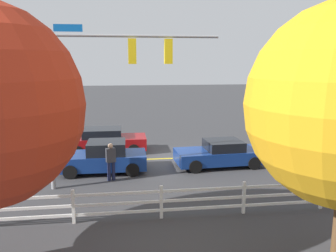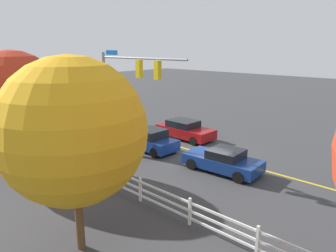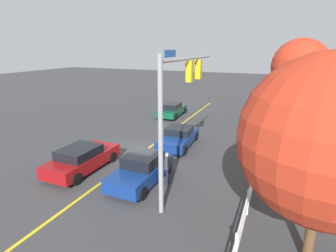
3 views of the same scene
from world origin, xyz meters
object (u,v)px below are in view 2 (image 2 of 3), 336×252
(car_0, at_px, (185,130))
(tree_1, at_px, (14,98))
(pedestrian, at_px, (139,142))
(car_2, at_px, (149,140))
(tree_0, at_px, (73,131))
(car_3, at_px, (223,161))

(car_0, xyz_separation_m, tree_1, (2.49, 11.34, 3.49))
(pedestrian, bearing_deg, car_2, 177.68)
(car_2, xyz_separation_m, pedestrian, (-0.38, 1.30, 0.23))
(car_2, height_order, tree_0, tree_0)
(car_3, height_order, pedestrian, pedestrian)
(car_3, relative_size, tree_0, 0.67)
(car_3, distance_m, tree_1, 11.89)
(car_3, height_order, tree_0, tree_0)
(pedestrian, bearing_deg, tree_0, 17.17)
(car_0, bearing_deg, car_2, -88.47)
(tree_0, bearing_deg, tree_1, -10.51)
(car_2, height_order, car_3, car_2)
(pedestrian, height_order, tree_1, tree_1)
(car_0, bearing_deg, tree_0, -63.86)
(car_0, distance_m, car_2, 3.79)
(car_2, distance_m, pedestrian, 1.37)
(car_2, xyz_separation_m, tree_0, (-6.07, 9.15, 3.54))
(car_0, height_order, car_2, car_2)
(car_2, height_order, pedestrian, pedestrian)
(car_2, bearing_deg, car_3, -177.34)
(car_0, height_order, car_3, car_0)
(car_3, distance_m, tree_0, 10.00)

